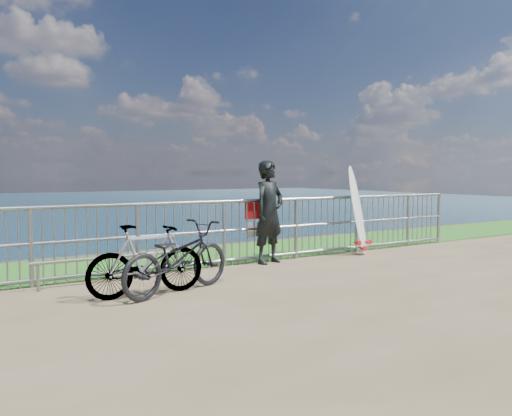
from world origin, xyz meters
TOP-DOWN VIEW (x-y plane):
  - grass_strip at (0.00, 2.70)m, footprint 120.00×120.00m
  - railing at (0.02, 1.60)m, footprint 10.06×0.10m
  - surfer at (0.31, 1.45)m, footprint 0.75×0.59m
  - surfboard at (2.31, 1.36)m, footprint 0.59×0.57m
  - bicycle_near at (-1.91, 0.26)m, footprint 1.88×1.18m
  - bicycle_far at (-2.30, 0.33)m, footprint 1.55×0.45m
  - bike_rack at (-2.59, 1.28)m, footprint 1.95×0.05m

SIDE VIEW (x-z plane):
  - grass_strip at x=0.00m, z-range 0.01..0.01m
  - bike_rack at x=-2.59m, z-range 0.13..0.54m
  - bicycle_far at x=-2.30m, z-range 0.00..0.93m
  - bicycle_near at x=-1.91m, z-range 0.00..0.93m
  - railing at x=0.02m, z-range 0.01..1.14m
  - surfboard at x=2.31m, z-range -0.07..1.67m
  - surfer at x=0.31m, z-range 0.00..1.79m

